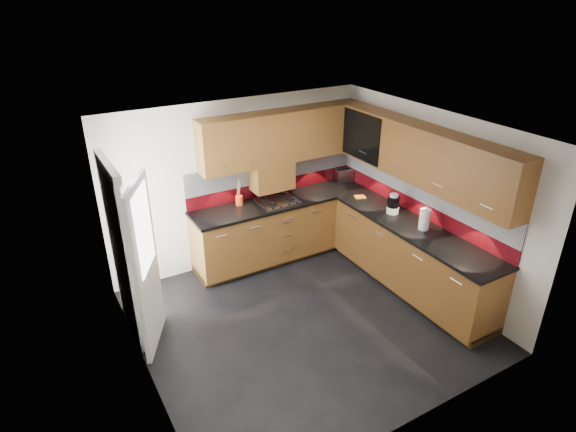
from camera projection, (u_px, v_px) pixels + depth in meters
room at (306, 211)px, 5.29m from camera, size 4.00×3.80×2.64m
base_cabinets at (342, 244)px, 6.79m from camera, size 2.70×3.20×0.95m
countertop at (343, 214)px, 6.57m from camera, size 2.72×3.22×0.04m
backsplash at (348, 186)px, 6.72m from camera, size 2.70×3.20×0.54m
upper_cabinets at (354, 146)px, 6.31m from camera, size 2.50×3.20×0.72m
extractor_hood at (272, 176)px, 6.86m from camera, size 0.60×0.33×0.40m
glass_cabinet at (370, 133)px, 6.73m from camera, size 0.32×0.80×0.66m
back_door at (132, 259)px, 5.27m from camera, size 0.42×1.19×2.04m
gas_hob at (278, 201)px, 6.88m from camera, size 0.55×0.49×0.04m
utensil_pot at (239, 199)px, 6.75m from camera, size 0.11×0.11×0.38m
toaster at (344, 175)px, 7.57m from camera, size 0.30×0.22×0.20m
food_processor at (393, 204)px, 6.49m from camera, size 0.17×0.17×0.28m
paper_towel at (425, 219)px, 6.06m from camera, size 0.16×0.16×0.28m
orange_cloth at (360, 197)px, 7.01m from camera, size 0.19×0.17×0.02m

